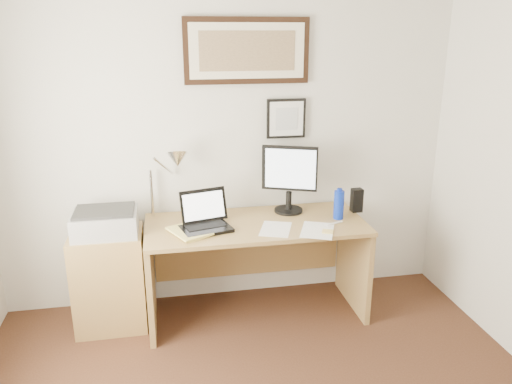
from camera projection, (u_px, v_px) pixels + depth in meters
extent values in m
cube|color=silver|center=(228.00, 146.00, 3.81)|extent=(3.50, 0.02, 2.50)
cube|color=olive|center=(110.00, 280.00, 3.62)|extent=(0.50, 0.40, 0.73)
cylinder|color=#0D2CB5|center=(339.00, 205.00, 3.70)|extent=(0.08, 0.08, 0.22)
cylinder|color=#0D2CB5|center=(340.00, 190.00, 3.66)|extent=(0.04, 0.04, 0.02)
cube|color=black|center=(357.00, 200.00, 3.85)|extent=(0.08, 0.07, 0.18)
cube|color=white|center=(276.00, 229.00, 3.53)|extent=(0.29, 0.34, 0.00)
cube|color=white|center=(317.00, 230.00, 3.50)|extent=(0.32, 0.37, 0.00)
cube|color=#F2D573|center=(328.00, 232.00, 3.47)|extent=(0.10, 0.10, 0.01)
cylinder|color=white|center=(335.00, 223.00, 3.61)|extent=(0.14, 0.06, 0.02)
imported|color=#E7D86D|center=(175.00, 235.00, 3.39)|extent=(0.33, 0.37, 0.02)
cube|color=olive|center=(256.00, 225.00, 3.65)|extent=(1.60, 0.70, 0.03)
cube|color=olive|center=(151.00, 280.00, 3.63)|extent=(0.04, 0.65, 0.72)
cube|color=olive|center=(354.00, 262.00, 3.90)|extent=(0.04, 0.65, 0.72)
cube|color=olive|center=(248.00, 243.00, 4.05)|extent=(1.50, 0.03, 0.55)
cube|color=black|center=(206.00, 229.00, 3.50)|extent=(0.39, 0.32, 0.02)
cube|color=black|center=(205.00, 225.00, 3.52)|extent=(0.30, 0.20, 0.00)
cube|color=black|center=(204.00, 205.00, 3.59)|extent=(0.35, 0.16, 0.23)
cube|color=white|center=(204.00, 206.00, 3.58)|extent=(0.30, 0.13, 0.18)
cylinder|color=black|center=(288.00, 210.00, 3.87)|extent=(0.22, 0.22, 0.02)
cylinder|color=black|center=(289.00, 200.00, 3.85)|extent=(0.04, 0.04, 0.14)
cube|color=black|center=(290.00, 168.00, 3.76)|extent=(0.40, 0.19, 0.34)
cube|color=white|center=(290.00, 169.00, 3.74)|extent=(0.35, 0.14, 0.30)
cube|color=#A3A3A5|center=(105.00, 223.00, 3.48)|extent=(0.44, 0.34, 0.16)
cube|color=#2E2E2E|center=(104.00, 211.00, 3.45)|extent=(0.40, 0.30, 0.02)
cylinder|color=silver|center=(152.00, 193.00, 3.73)|extent=(0.02, 0.02, 0.36)
cylinder|color=silver|center=(164.00, 166.00, 3.62)|extent=(0.15, 0.23, 0.19)
cone|color=silver|center=(177.00, 159.00, 3.57)|extent=(0.16, 0.18, 0.15)
cube|color=black|center=(247.00, 51.00, 3.60)|extent=(0.92, 0.03, 0.47)
cube|color=#ECE2C5|center=(247.00, 51.00, 3.58)|extent=(0.84, 0.01, 0.39)
cube|color=#796146|center=(248.00, 51.00, 3.58)|extent=(0.70, 0.00, 0.28)
cube|color=black|center=(286.00, 118.00, 3.81)|extent=(0.30, 0.02, 0.30)
cube|color=white|center=(287.00, 119.00, 3.79)|extent=(0.26, 0.00, 0.26)
cube|color=#B5BBBF|center=(287.00, 119.00, 3.79)|extent=(0.17, 0.00, 0.17)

